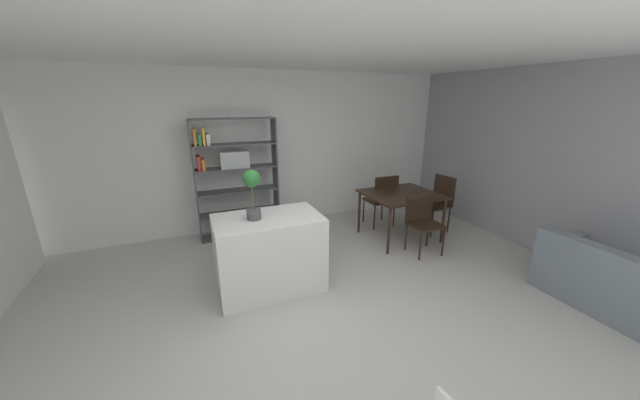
{
  "coord_description": "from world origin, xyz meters",
  "views": [
    {
      "loc": [
        -1.02,
        -2.62,
        2.2
      ],
      "look_at": [
        0.17,
        0.22,
        1.22
      ],
      "focal_mm": 17.9,
      "sensor_mm": 36.0,
      "label": 1
    }
  ],
  "objects_px": {
    "kitchen_island": "(269,253)",
    "dining_chair_window_side": "(439,199)",
    "potted_plant_on_island": "(252,189)",
    "dining_table": "(401,197)",
    "dining_chair_near": "(422,219)",
    "open_bookshelf": "(233,171)",
    "dining_chair_far": "(383,197)"
  },
  "relations": [
    {
      "from": "kitchen_island",
      "to": "potted_plant_on_island",
      "type": "distance_m",
      "value": 0.82
    },
    {
      "from": "open_bookshelf",
      "to": "dining_table",
      "type": "relative_size",
      "value": 1.7
    },
    {
      "from": "potted_plant_on_island",
      "to": "open_bookshelf",
      "type": "relative_size",
      "value": 0.29
    },
    {
      "from": "kitchen_island",
      "to": "dining_chair_far",
      "type": "height_order",
      "value": "dining_chair_far"
    },
    {
      "from": "potted_plant_on_island",
      "to": "dining_chair_near",
      "type": "relative_size",
      "value": 0.67
    },
    {
      "from": "potted_plant_on_island",
      "to": "dining_chair_near",
      "type": "height_order",
      "value": "potted_plant_on_island"
    },
    {
      "from": "potted_plant_on_island",
      "to": "dining_chair_near",
      "type": "distance_m",
      "value": 2.59
    },
    {
      "from": "open_bookshelf",
      "to": "dining_chair_window_side",
      "type": "height_order",
      "value": "open_bookshelf"
    },
    {
      "from": "kitchen_island",
      "to": "open_bookshelf",
      "type": "bearing_deg",
      "value": 94.13
    },
    {
      "from": "dining_chair_near",
      "to": "dining_chair_window_side",
      "type": "bearing_deg",
      "value": 37.26
    },
    {
      "from": "open_bookshelf",
      "to": "dining_chair_near",
      "type": "height_order",
      "value": "open_bookshelf"
    },
    {
      "from": "potted_plant_on_island",
      "to": "dining_chair_window_side",
      "type": "xyz_separation_m",
      "value": [
        3.27,
        0.63,
        -0.69
      ]
    },
    {
      "from": "open_bookshelf",
      "to": "dining_chair_near",
      "type": "bearing_deg",
      "value": -34.12
    },
    {
      "from": "open_bookshelf",
      "to": "potted_plant_on_island",
      "type": "bearing_deg",
      "value": -90.9
    },
    {
      "from": "open_bookshelf",
      "to": "dining_table",
      "type": "distance_m",
      "value": 2.73
    },
    {
      "from": "dining_table",
      "to": "dining_chair_window_side",
      "type": "bearing_deg",
      "value": 0.73
    },
    {
      "from": "potted_plant_on_island",
      "to": "dining_chair_near",
      "type": "bearing_deg",
      "value": 2.03
    },
    {
      "from": "potted_plant_on_island",
      "to": "dining_chair_window_side",
      "type": "relative_size",
      "value": 0.59
    },
    {
      "from": "kitchen_island",
      "to": "dining_table",
      "type": "distance_m",
      "value": 2.41
    },
    {
      "from": "dining_table",
      "to": "dining_chair_near",
      "type": "relative_size",
      "value": 1.34
    },
    {
      "from": "kitchen_island",
      "to": "dining_chair_near",
      "type": "height_order",
      "value": "kitchen_island"
    },
    {
      "from": "kitchen_island",
      "to": "open_bookshelf",
      "type": "height_order",
      "value": "open_bookshelf"
    },
    {
      "from": "kitchen_island",
      "to": "dining_table",
      "type": "height_order",
      "value": "kitchen_island"
    },
    {
      "from": "open_bookshelf",
      "to": "dining_chair_far",
      "type": "xyz_separation_m",
      "value": [
        2.45,
        -0.62,
        -0.55
      ]
    },
    {
      "from": "kitchen_island",
      "to": "dining_chair_window_side",
      "type": "bearing_deg",
      "value": 11.36
    },
    {
      "from": "potted_plant_on_island",
      "to": "open_bookshelf",
      "type": "height_order",
      "value": "open_bookshelf"
    },
    {
      "from": "potted_plant_on_island",
      "to": "dining_table",
      "type": "relative_size",
      "value": 0.5
    },
    {
      "from": "kitchen_island",
      "to": "dining_chair_near",
      "type": "bearing_deg",
      "value": 2.1
    },
    {
      "from": "dining_chair_window_side",
      "to": "dining_chair_near",
      "type": "bearing_deg",
      "value": -61.01
    },
    {
      "from": "dining_table",
      "to": "dining_chair_near",
      "type": "xyz_separation_m",
      "value": [
        0.0,
        -0.53,
        -0.17
      ]
    },
    {
      "from": "open_bookshelf",
      "to": "dining_table",
      "type": "height_order",
      "value": "open_bookshelf"
    },
    {
      "from": "dining_table",
      "to": "dining_chair_far",
      "type": "distance_m",
      "value": 0.53
    }
  ]
}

